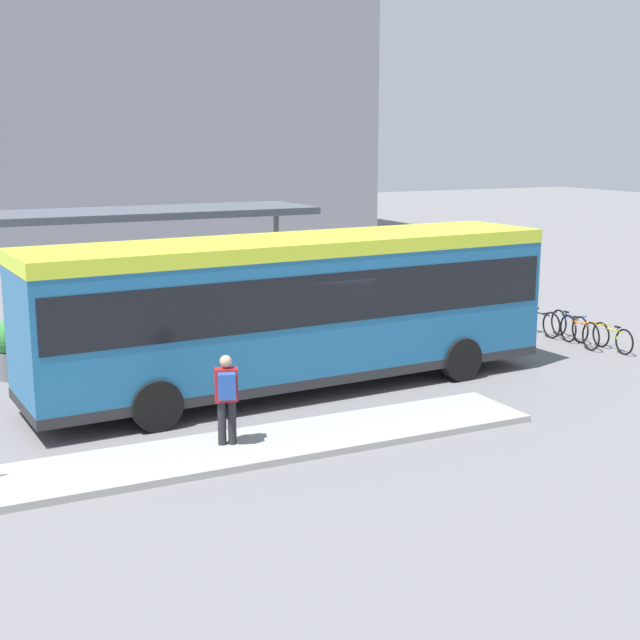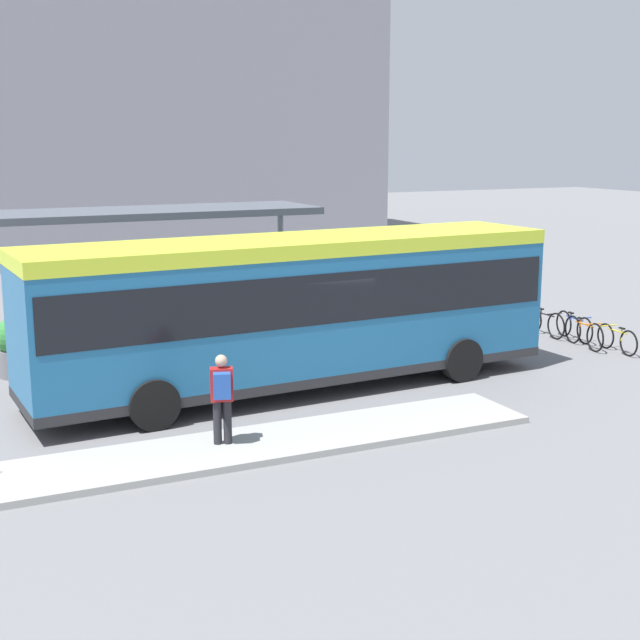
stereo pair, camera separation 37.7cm
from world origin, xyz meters
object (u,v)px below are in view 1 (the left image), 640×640
Objects in this scene: pedestrian_waiting at (227,394)px; potted_planter_near_shelter at (12,347)px; bicycle_orange at (579,332)px; potted_planter_far_side at (312,324)px; bicycle_blue at (569,325)px; city_bus at (296,302)px; bicycle_yellow at (612,338)px; bicycle_black at (540,321)px.

potted_planter_near_shelter is (-2.62, 6.65, -0.31)m from pedestrian_waiting.
potted_planter_far_side is at bearing -103.40° from bicycle_orange.
potted_planter_near_shelter is at bearing -94.98° from bicycle_orange.
bicycle_orange is 0.84m from bicycle_blue.
bicycle_blue is 14.17m from potted_planter_near_shelter.
pedestrian_waiting is at bearing -62.45° from bicycle_blue.
city_bus is 8.47× the size of potted_planter_near_shelter.
bicycle_yellow is 0.89× the size of bicycle_orange.
potted_planter_near_shelter is at bearing -92.73° from bicycle_blue.
city_bus is at bearing -74.85° from bicycle_blue.
bicycle_black is 1.29× the size of potted_planter_far_side.
bicycle_orange is at bearing -21.84° from potted_planter_far_side.
bicycle_orange is 1.02× the size of bicycle_black.
potted_planter_far_side is (7.14, -0.66, -0.01)m from potted_planter_near_shelter.
city_bus is 7.46× the size of bicycle_yellow.
pedestrian_waiting reaches higher than bicycle_blue.
city_bus is 6.62× the size of bicycle_orange.
pedestrian_waiting reaches higher than bicycle_black.
bicycle_yellow is 0.87m from bicycle_orange.
potted_planter_far_side reaches higher than bicycle_orange.
pedestrian_waiting is 0.94× the size of bicycle_blue.
bicycle_orange is at bearing -17.14° from bicycle_blue.
bicycle_yellow is at bearing -26.08° from potted_planter_far_side.
city_bus is 3.71m from potted_planter_far_side.
potted_planter_near_shelter reaches higher than bicycle_orange.
bicycle_orange is 1.54m from bicycle_black.
city_bus is 8.43m from bicycle_orange.
bicycle_blue is 7.05m from potted_planter_far_side.
bicycle_orange is at bearing -55.79° from pedestrian_waiting.
bicycle_yellow is (8.67, -0.35, -1.57)m from city_bus.
bicycle_orange is 1.28× the size of potted_planter_near_shelter.
bicycle_blue is 1.24× the size of potted_planter_near_shelter.
bicycle_blue is at bearing -10.07° from potted_planter_near_shelter.
bicycle_black is at bearing -9.25° from potted_planter_far_side.
bicycle_black is 13.70m from potted_planter_near_shelter.
potted_planter_far_side is at bearing -97.76° from bicycle_black.
city_bus is at bearing -78.69° from bicycle_orange.
pedestrian_waiting reaches higher than potted_planter_near_shelter.
bicycle_yellow is 0.90× the size of bicycle_black.
bicycle_yellow is (11.38, 2.64, -0.69)m from pedestrian_waiting.
bicycle_blue is (8.63, 1.18, -1.54)m from city_bus.
bicycle_black is at bearing 14.82° from bicycle_yellow.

